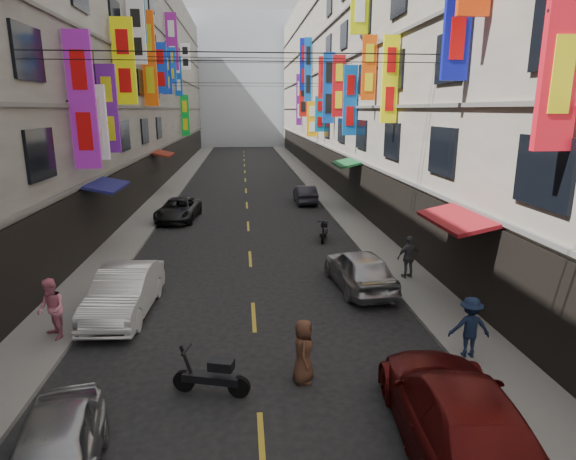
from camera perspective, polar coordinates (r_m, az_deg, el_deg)
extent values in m
cube|color=slate|center=(38.81, -13.93, 4.49)|extent=(2.00, 90.00, 0.12)
cube|color=slate|center=(38.88, 3.90, 4.89)|extent=(2.00, 90.00, 0.12)
cube|color=gray|center=(39.79, -23.77, 17.64)|extent=(10.00, 90.00, 19.00)
cube|color=black|center=(38.75, -15.45, 6.54)|extent=(0.12, 85.50, 3.00)
cube|color=#66635E|center=(38.58, -15.60, 9.04)|extent=(0.16, 90.00, 0.14)
cube|color=#66635E|center=(38.46, -15.92, 13.79)|extent=(0.16, 90.00, 0.14)
cube|color=#66635E|center=(38.60, -16.26, 18.53)|extent=(0.16, 90.00, 0.14)
cube|color=#66635E|center=(39.01, -16.60, 23.21)|extent=(0.16, 90.00, 0.14)
cube|color=#ADA291|center=(39.94, 13.13, 18.41)|extent=(10.00, 90.00, 19.00)
cube|color=black|center=(38.84, 5.33, 7.00)|extent=(0.12, 85.50, 3.00)
cube|color=#66635E|center=(38.67, 5.37, 9.50)|extent=(0.16, 90.00, 0.14)
cube|color=#66635E|center=(38.55, 5.49, 14.25)|extent=(0.16, 90.00, 0.14)
cube|color=#66635E|center=(38.69, 5.60, 18.99)|extent=(0.16, 90.00, 0.14)
cube|color=#66635E|center=(39.10, 5.72, 23.66)|extent=(0.16, 90.00, 0.14)
cube|color=silver|center=(88.00, -5.50, 17.13)|extent=(18.00, 8.00, 22.00)
cube|color=red|center=(12.24, 30.25, 21.49)|extent=(0.86, 0.18, 5.67)
cylinder|color=black|center=(12.27, 30.46, 21.45)|extent=(0.96, 0.08, 0.08)
cube|color=#0D139A|center=(17.08, 19.60, 23.80)|extent=(0.83, 0.18, 4.41)
cylinder|color=black|center=(17.10, 19.76, 23.78)|extent=(0.93, 0.08, 0.08)
cube|color=purple|center=(20.97, -23.19, 13.86)|extent=(1.01, 0.18, 5.25)
cylinder|color=black|center=(20.99, -23.32, 13.85)|extent=(1.11, 0.08, 0.08)
cube|color=silver|center=(22.81, -21.72, 11.73)|extent=(0.87, 0.18, 3.17)
cylinder|color=black|center=(22.82, -21.84, 11.72)|extent=(0.97, 0.08, 0.08)
cube|color=#EFEE0C|center=(23.37, 11.99, 17.02)|extent=(0.73, 0.18, 3.84)
cylinder|color=black|center=(23.38, 12.11, 17.02)|extent=(0.83, 0.08, 0.08)
cube|color=#5B1781|center=(24.89, -20.48, 13.27)|extent=(0.85, 0.18, 4.06)
cylinder|color=black|center=(24.91, -20.60, 13.26)|extent=(0.95, 0.08, 0.08)
cube|color=#D94B0C|center=(27.06, 9.57, 18.41)|extent=(0.76, 0.18, 3.28)
cylinder|color=black|center=(27.07, 9.68, 18.41)|extent=(0.86, 0.08, 0.08)
cube|color=yellow|center=(28.21, -18.86, 18.38)|extent=(1.13, 0.18, 4.39)
cylinder|color=black|center=(28.22, -18.97, 18.37)|extent=(1.23, 0.08, 0.08)
cube|color=#0F57B4|center=(30.98, 7.36, 14.96)|extent=(0.85, 0.18, 4.20)
cylinder|color=black|center=(30.99, 7.45, 14.96)|extent=(0.95, 0.08, 0.08)
cube|color=silver|center=(32.60, -17.49, 21.42)|extent=(1.01, 0.18, 3.63)
cylinder|color=black|center=(32.61, -17.58, 21.41)|extent=(1.11, 0.08, 0.08)
cube|color=#0C4E91|center=(34.80, -17.25, 23.77)|extent=(0.73, 0.18, 4.13)
cylinder|color=black|center=(34.81, -17.34, 23.76)|extent=(0.83, 0.08, 0.08)
cube|color=red|center=(34.53, 6.03, 16.58)|extent=(0.87, 0.18, 4.09)
cylinder|color=black|center=(34.54, 6.12, 16.58)|extent=(0.97, 0.08, 0.08)
cube|color=#E2530C|center=(36.08, -16.15, 18.87)|extent=(0.96, 0.18, 6.21)
cylinder|color=black|center=(36.09, -16.23, 18.87)|extent=(1.06, 0.08, 0.08)
cube|color=#0F47B0|center=(38.38, 4.84, 16.40)|extent=(0.88, 0.18, 5.21)
cylinder|color=black|center=(38.39, 4.92, 16.40)|extent=(0.98, 0.08, 0.08)
cube|color=#1035BD|center=(40.59, -14.86, 18.06)|extent=(1.03, 0.18, 3.77)
cylinder|color=black|center=(40.60, -14.93, 18.06)|extent=(1.13, 0.08, 0.08)
cube|color=red|center=(40.93, 4.24, 17.56)|extent=(0.84, 0.18, 3.27)
cylinder|color=black|center=(40.94, 4.31, 17.56)|extent=(0.94, 0.08, 0.08)
cube|color=#0E79AB|center=(42.56, 3.79, 13.56)|extent=(0.82, 0.18, 2.96)
cylinder|color=black|center=(42.57, 3.85, 13.56)|extent=(0.92, 0.08, 0.08)
cube|color=#0E31AC|center=(44.26, -14.19, 17.55)|extent=(0.83, 0.18, 3.42)
cylinder|color=black|center=(44.27, -14.26, 17.54)|extent=(0.93, 0.08, 0.08)
cube|color=blue|center=(46.80, -13.72, 18.40)|extent=(0.94, 0.18, 3.11)
cylinder|color=black|center=(46.80, -13.78, 18.40)|extent=(1.04, 0.08, 0.08)
cube|color=#F0A30D|center=(46.41, 2.88, 12.99)|extent=(1.00, 0.18, 3.24)
cylinder|color=black|center=(46.42, 2.94, 12.99)|extent=(1.10, 0.08, 0.08)
cube|color=#81177B|center=(48.19, -13.60, 20.87)|extent=(1.04, 0.18, 4.97)
cylinder|color=black|center=(48.20, -13.67, 20.87)|extent=(1.14, 0.08, 0.08)
cube|color=#0E53AE|center=(50.74, 2.40, 18.42)|extent=(0.72, 0.18, 6.13)
cylinder|color=black|center=(50.74, 2.46, 18.42)|extent=(0.82, 0.08, 0.08)
cube|color=#0D46A1|center=(52.79, -12.87, 17.33)|extent=(0.70, 0.18, 3.86)
cylinder|color=black|center=(52.79, -12.93, 17.33)|extent=(0.80, 0.08, 0.08)
cube|color=#0D1C9A|center=(52.83, 1.95, 19.01)|extent=(0.95, 0.18, 5.18)
cylinder|color=black|center=(52.84, 2.01, 19.01)|extent=(1.05, 0.08, 0.08)
cube|color=red|center=(53.98, 1.80, 15.27)|extent=(0.84, 0.18, 3.73)
cylinder|color=black|center=(53.99, 1.85, 15.27)|extent=(0.94, 0.08, 0.08)
cube|color=#0D8F2A|center=(56.11, -12.10, 13.14)|extent=(0.90, 0.18, 4.42)
cylinder|color=black|center=(56.12, -12.15, 13.14)|extent=(1.00, 0.08, 0.08)
cube|color=white|center=(58.82, -12.07, 19.46)|extent=(1.08, 0.18, 2.82)
cylinder|color=black|center=(58.83, -12.12, 19.46)|extent=(1.18, 0.08, 0.08)
cube|color=#601679|center=(58.42, 1.32, 15.17)|extent=(0.66, 0.18, 5.80)
cylinder|color=black|center=(58.43, 1.37, 15.17)|extent=(0.76, 0.08, 0.08)
cube|color=maroon|center=(15.68, 19.39, 1.30)|extent=(1.39, 3.20, 0.41)
cube|color=navy|center=(22.93, -20.76, 5.01)|extent=(1.39, 3.20, 0.41)
cube|color=#134922|center=(30.75, 6.96, 7.91)|extent=(1.39, 3.20, 0.41)
cube|color=maroon|center=(38.49, -14.63, 8.79)|extent=(1.39, 3.20, 0.41)
cylinder|color=black|center=(17.98, -4.92, 20.25)|extent=(14.00, 0.04, 0.04)
cylinder|color=black|center=(32.03, -5.27, 19.67)|extent=(14.00, 0.04, 0.04)
cylinder|color=black|center=(45.93, -5.35, 16.96)|extent=(14.00, 0.04, 0.04)
cube|color=gold|center=(10.06, -3.12, -24.37)|extent=(0.12, 2.20, 0.01)
cube|color=gold|center=(15.22, -4.08, -10.20)|extent=(0.12, 2.20, 0.01)
cube|color=gold|center=(20.83, -4.51, -3.41)|extent=(0.12, 2.20, 0.01)
cube|color=gold|center=(26.62, -4.75, 0.46)|extent=(0.12, 2.20, 0.01)
cube|color=gold|center=(32.48, -4.90, 2.95)|extent=(0.12, 2.20, 0.01)
cube|color=gold|center=(38.39, -5.00, 4.67)|extent=(0.12, 2.20, 0.01)
cube|color=gold|center=(44.32, -5.08, 5.93)|extent=(0.12, 2.20, 0.01)
cube|color=gold|center=(50.26, -5.14, 6.89)|extent=(0.12, 2.20, 0.01)
cube|color=gold|center=(56.22, -5.19, 7.65)|extent=(0.12, 2.20, 0.01)
cube|color=gold|center=(62.19, -5.23, 8.27)|extent=(0.12, 2.20, 0.01)
cube|color=gold|center=(68.16, -5.26, 8.78)|extent=(0.12, 2.20, 0.01)
cube|color=gold|center=(74.14, -5.29, 9.20)|extent=(0.12, 2.20, 0.01)
cylinder|color=black|center=(11.72, -12.20, -17.08)|extent=(0.51, 0.25, 0.50)
cylinder|color=black|center=(11.33, -5.81, -18.00)|extent=(0.51, 0.25, 0.50)
cube|color=black|center=(11.43, -9.10, -16.92)|extent=(1.33, 0.65, 0.18)
cube|color=black|center=(11.18, -7.92, -15.55)|extent=(0.62, 0.46, 0.22)
cylinder|color=black|center=(11.47, -11.84, -15.23)|extent=(0.36, 0.17, 0.88)
cylinder|color=black|center=(11.30, -11.93, -13.68)|extent=(0.20, 0.50, 0.06)
cylinder|color=black|center=(23.10, 4.14, -1.02)|extent=(0.24, 0.51, 0.50)
cylinder|color=black|center=(24.35, 4.41, -0.23)|extent=(0.24, 0.51, 0.50)
cube|color=black|center=(23.69, 4.28, -0.26)|extent=(0.62, 1.33, 0.18)
cube|color=black|center=(23.85, 4.35, 0.70)|extent=(0.45, 0.61, 0.22)
cylinder|color=black|center=(23.08, 4.18, 0.13)|extent=(0.17, 0.36, 0.88)
cylinder|color=black|center=(23.00, 4.20, 0.97)|extent=(0.50, 0.18, 0.06)
imported|color=#B1B2B6|center=(9.64, -26.14, -23.20)|extent=(2.12, 3.94, 1.28)
imported|color=white|center=(15.93, -18.84, -6.96)|extent=(1.80, 4.58, 1.48)
imported|color=black|center=(28.61, -12.87, 2.39)|extent=(2.48, 4.68, 1.25)
imported|color=#570F0F|center=(10.06, 19.40, -19.87)|extent=(2.63, 5.48, 1.54)
imported|color=#AAAAAE|center=(17.40, 8.45, -4.59)|extent=(2.11, 4.41, 1.46)
imported|color=#29272F|center=(33.03, 2.05, 4.25)|extent=(1.33, 3.73, 1.22)
imported|color=pink|center=(14.77, -26.28, -8.40)|extent=(0.96, 1.01, 1.71)
imported|color=#15203A|center=(13.24, 20.74, -10.69)|extent=(1.09, 0.67, 1.59)
imported|color=#505052|center=(18.49, 14.13, -3.11)|extent=(1.03, 0.72, 1.61)
imported|color=#533021|center=(11.59, 1.83, -14.15)|extent=(0.61, 0.82, 1.55)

